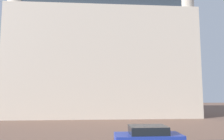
# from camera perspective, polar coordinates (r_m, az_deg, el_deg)

# --- Properties ---
(landmark_building) EXTENTS (29.38, 12.33, 32.02)m
(landmark_building) POSITION_cam_1_polar(r_m,az_deg,el_deg) (35.83, -2.94, 3.94)
(landmark_building) COLOR beige
(landmark_building) RESTS_ON ground_plane
(car_blue) EXTENTS (4.50, 2.10, 1.52)m
(car_blue) POSITION_cam_1_polar(r_m,az_deg,el_deg) (14.82, 9.98, -18.00)
(car_blue) COLOR #23389E
(car_blue) RESTS_ON ground_plane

